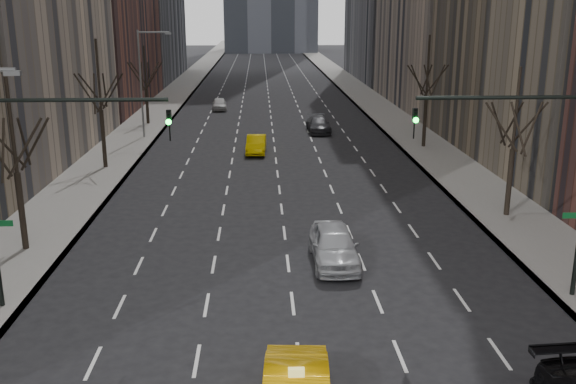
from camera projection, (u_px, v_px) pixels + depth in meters
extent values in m
cube|color=slate|center=(170.00, 99.00, 79.50)|extent=(4.50, 320.00, 0.15)
cube|color=slate|center=(366.00, 98.00, 80.54)|extent=(4.50, 320.00, 0.15)
cylinder|color=black|center=(22.00, 211.00, 29.03)|extent=(0.28, 0.28, 3.57)
cylinder|color=black|center=(11.00, 126.00, 27.96)|extent=(0.16, 0.16, 4.25)
cylinder|color=black|center=(24.00, 142.00, 29.02)|extent=(0.42, 1.80, 2.52)
cylinder|color=black|center=(35.00, 144.00, 28.52)|extent=(1.74, 0.72, 2.52)
cylinder|color=black|center=(25.00, 148.00, 27.70)|extent=(1.46, 1.25, 2.52)
cylinder|color=black|center=(3.00, 150.00, 27.38)|extent=(0.42, 1.80, 2.52)
cylinder|color=black|center=(3.00, 144.00, 28.71)|extent=(1.46, 1.25, 2.52)
cylinder|color=black|center=(103.00, 139.00, 44.35)|extent=(0.28, 0.28, 3.99)
cylinder|color=black|center=(98.00, 75.00, 43.15)|extent=(0.16, 0.16, 4.75)
cylinder|color=black|center=(105.00, 90.00, 44.29)|extent=(0.42, 1.80, 2.52)
cylinder|color=black|center=(113.00, 91.00, 43.78)|extent=(1.74, 0.72, 2.52)
cylinder|color=black|center=(108.00, 93.00, 42.96)|extent=(1.46, 1.25, 2.52)
cylinder|color=black|center=(94.00, 93.00, 42.64)|extent=(0.42, 1.80, 2.52)
cylinder|color=black|center=(87.00, 93.00, 43.15)|extent=(1.74, 0.72, 2.52)
cylinder|color=black|center=(92.00, 91.00, 43.97)|extent=(1.46, 1.25, 2.52)
cylinder|color=black|center=(147.00, 106.00, 61.73)|extent=(0.28, 0.28, 3.36)
cylinder|color=black|center=(145.00, 67.00, 60.73)|extent=(0.16, 0.16, 4.00)
cylinder|color=black|center=(148.00, 75.00, 61.76)|extent=(0.42, 1.80, 2.52)
cylinder|color=black|center=(154.00, 75.00, 61.25)|extent=(1.74, 0.72, 2.52)
cylinder|color=black|center=(151.00, 76.00, 60.43)|extent=(1.46, 1.25, 2.52)
cylinder|color=black|center=(142.00, 76.00, 60.12)|extent=(0.42, 1.80, 2.52)
cylinder|color=black|center=(136.00, 76.00, 60.62)|extent=(1.74, 0.72, 2.52)
cylinder|color=black|center=(139.00, 75.00, 61.44)|extent=(1.46, 1.25, 2.52)
cylinder|color=black|center=(509.00, 182.00, 33.89)|extent=(0.28, 0.28, 3.57)
cylinder|color=black|center=(517.00, 109.00, 32.82)|extent=(0.16, 0.16, 4.25)
cylinder|color=black|center=(511.00, 123.00, 33.89)|extent=(0.42, 1.80, 2.52)
cylinder|color=black|center=(528.00, 125.00, 33.38)|extent=(1.74, 0.72, 2.52)
cylinder|color=black|center=(532.00, 128.00, 32.56)|extent=(1.46, 1.25, 2.52)
cylinder|color=black|center=(518.00, 129.00, 32.25)|extent=(0.42, 1.80, 2.52)
cylinder|color=black|center=(502.00, 127.00, 32.75)|extent=(1.74, 0.72, 2.52)
cylinder|color=black|center=(498.00, 124.00, 33.57)|extent=(1.46, 1.25, 2.52)
cylinder|color=black|center=(425.00, 122.00, 51.13)|extent=(0.28, 0.28, 3.99)
cylinder|color=black|center=(428.00, 66.00, 49.94)|extent=(0.16, 0.16, 4.75)
cylinder|color=black|center=(426.00, 80.00, 51.07)|extent=(0.42, 1.80, 2.52)
cylinder|color=black|center=(436.00, 80.00, 50.57)|extent=(1.74, 0.72, 2.52)
cylinder|color=black|center=(437.00, 82.00, 49.75)|extent=(1.46, 1.25, 2.52)
cylinder|color=black|center=(428.00, 82.00, 49.43)|extent=(0.42, 1.80, 2.52)
cylinder|color=black|center=(418.00, 81.00, 49.93)|extent=(1.74, 0.72, 2.52)
cylinder|color=black|center=(417.00, 80.00, 50.76)|extent=(1.46, 1.25, 2.52)
cylinder|color=black|center=(72.00, 100.00, 21.86)|extent=(6.50, 0.14, 0.14)
imported|color=black|center=(169.00, 125.00, 22.24)|extent=(0.18, 0.22, 1.10)
sphere|color=#0CFF33|center=(168.00, 122.00, 22.03)|extent=(0.20, 0.20, 0.20)
cube|color=#0C5926|center=(3.00, 223.00, 22.94)|extent=(0.70, 0.04, 0.22)
cylinder|color=black|center=(507.00, 97.00, 22.50)|extent=(6.50, 0.14, 0.14)
imported|color=black|center=(415.00, 124.00, 22.61)|extent=(0.18, 0.22, 1.10)
sphere|color=#0CFF33|center=(416.00, 120.00, 22.40)|extent=(0.20, 0.20, 0.20)
cube|color=#0C5926|center=(572.00, 215.00, 23.82)|extent=(0.70, 0.04, 0.22)
cube|color=slate|center=(13.00, 73.00, 19.59)|extent=(0.50, 0.22, 0.15)
cylinder|color=slate|center=(141.00, 84.00, 54.27)|extent=(0.16, 0.16, 9.00)
cylinder|color=slate|center=(153.00, 32.00, 53.15)|extent=(2.60, 0.14, 0.14)
cube|color=slate|center=(168.00, 33.00, 53.23)|extent=(0.50, 0.22, 0.15)
imported|color=#A4A6AC|center=(334.00, 245.00, 27.96)|extent=(2.00, 4.90, 1.66)
imported|color=#E5BF04|center=(256.00, 144.00, 49.71)|extent=(1.64, 4.23, 1.37)
imported|color=#2A2B2F|center=(318.00, 124.00, 58.25)|extent=(2.10, 4.91, 1.41)
imported|color=silver|center=(219.00, 104.00, 71.34)|extent=(1.78, 3.97, 1.33)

